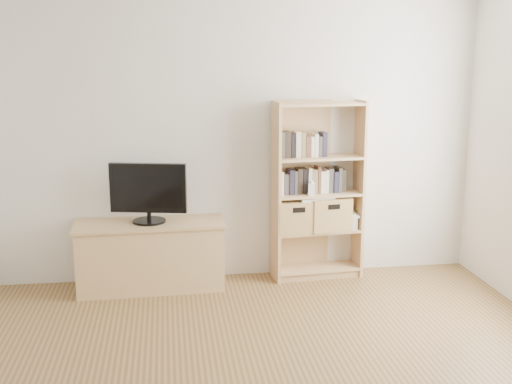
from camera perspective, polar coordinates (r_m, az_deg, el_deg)
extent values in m
cube|color=silver|center=(5.72, -2.37, 5.03)|extent=(4.50, 0.02, 2.60)
cube|color=tan|center=(5.69, -9.35, -5.66)|extent=(1.26, 0.51, 0.57)
cube|color=tan|center=(5.79, 5.52, 0.11)|extent=(0.83, 0.35, 1.61)
cube|color=black|center=(5.54, -9.56, -0.07)|extent=(0.65, 0.19, 0.52)
cube|color=silver|center=(5.79, 5.48, 1.13)|extent=(0.90, 0.27, 0.24)
cube|color=silver|center=(5.68, 3.83, 4.18)|extent=(0.41, 0.19, 0.21)
cube|color=white|center=(5.68, 4.95, 0.24)|extent=(0.06, 0.04, 0.11)
cube|color=#AC844D|center=(5.78, 3.46, -2.07)|extent=(0.37, 0.31, 0.29)
cube|color=#AC844D|center=(5.87, 6.40, -1.84)|extent=(0.40, 0.34, 0.30)
cube|color=silver|center=(5.78, 5.22, -0.50)|extent=(0.34, 0.26, 0.02)
cube|color=beige|center=(5.95, 8.01, -2.56)|extent=(0.24, 0.30, 0.12)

